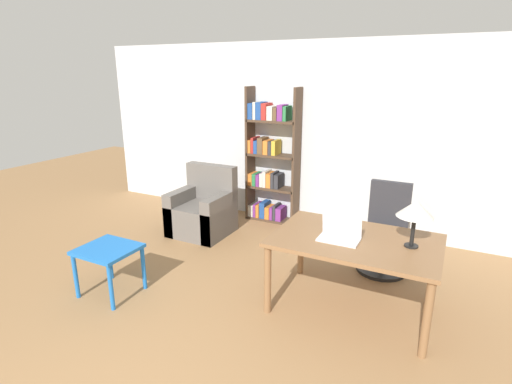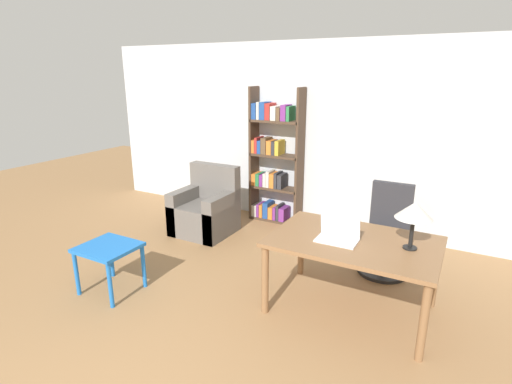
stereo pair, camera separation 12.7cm
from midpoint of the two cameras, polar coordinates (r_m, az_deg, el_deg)
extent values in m
cube|color=silver|center=(5.92, 9.62, 7.70)|extent=(8.00, 0.06, 2.70)
cube|color=olive|center=(3.92, 13.13, -6.79)|extent=(1.54, 1.02, 0.04)
cylinder|color=olive|center=(3.92, 0.71, -12.39)|extent=(0.07, 0.07, 0.70)
cylinder|color=olive|center=(3.62, 22.27, -16.52)|extent=(0.07, 0.07, 0.70)
cylinder|color=olive|center=(4.66, 5.67, -7.52)|extent=(0.07, 0.07, 0.70)
cylinder|color=olive|center=(4.41, 23.44, -10.42)|extent=(0.07, 0.07, 0.70)
cube|color=silver|center=(3.84, 10.76, -6.72)|extent=(0.38, 0.22, 0.02)
cube|color=silver|center=(3.87, 11.24, -4.64)|extent=(0.38, 0.05, 0.22)
cube|color=navy|center=(3.88, 11.27, -4.60)|extent=(0.34, 0.04, 0.19)
cylinder|color=black|center=(3.89, 20.41, -7.22)|extent=(0.12, 0.12, 0.01)
cylinder|color=black|center=(3.84, 20.63, -5.23)|extent=(0.04, 0.04, 0.28)
cone|color=silver|center=(3.77, 20.96, -2.24)|extent=(0.32, 0.32, 0.15)
cylinder|color=black|center=(5.03, 16.70, -10.46)|extent=(0.58, 0.58, 0.04)
cylinder|color=#262626|center=(4.94, 16.89, -8.45)|extent=(0.06, 0.06, 0.35)
cube|color=#2D2D33|center=(4.86, 17.11, -6.05)|extent=(0.49, 0.49, 0.10)
cube|color=#2D2D33|center=(4.93, 17.87, -1.70)|extent=(0.46, 0.08, 0.55)
cube|color=blue|center=(4.46, -21.21, -7.64)|extent=(0.57, 0.53, 0.04)
cylinder|color=blue|center=(4.62, -25.10, -10.86)|extent=(0.04, 0.04, 0.49)
cylinder|color=blue|center=(4.27, -20.84, -12.66)|extent=(0.04, 0.04, 0.49)
cylinder|color=blue|center=(4.87, -20.87, -8.88)|extent=(0.04, 0.04, 0.49)
cylinder|color=blue|center=(4.54, -16.55, -10.37)|extent=(0.04, 0.04, 0.49)
cube|color=#66605B|center=(5.85, -8.39, -3.81)|extent=(0.79, 0.75, 0.44)
cube|color=#66605B|center=(5.93, -6.94, 1.45)|extent=(0.79, 0.16, 0.52)
cube|color=#66605B|center=(6.00, -10.90, -2.48)|extent=(0.16, 0.75, 0.63)
cube|color=#66605B|center=(5.65, -5.81, -3.47)|extent=(0.16, 0.75, 0.63)
cube|color=#4C3828|center=(6.26, -1.42, 5.43)|extent=(0.04, 0.28, 2.06)
cube|color=#4C3828|center=(5.94, 5.17, 4.74)|extent=(0.04, 0.28, 2.06)
cube|color=#4C3828|center=(6.37, 1.71, -3.83)|extent=(0.77, 0.28, 0.04)
cube|color=silver|center=(6.47, -0.90, -2.46)|extent=(0.08, 0.24, 0.18)
cube|color=#7F338C|center=(6.44, -0.37, -2.45)|extent=(0.04, 0.24, 0.21)
cube|color=orange|center=(6.42, 0.06, -2.53)|extent=(0.05, 0.24, 0.21)
cube|color=#234C99|center=(6.38, 0.70, -2.44)|extent=(0.09, 0.24, 0.25)
cube|color=orange|center=(6.35, 1.40, -2.83)|extent=(0.08, 0.24, 0.19)
cube|color=#7F338C|center=(6.32, 1.96, -2.88)|extent=(0.05, 0.24, 0.20)
cube|color=#333338|center=(6.29, 2.41, -2.78)|extent=(0.04, 0.24, 0.24)
cube|color=#7F338C|center=(6.27, 3.00, -3.04)|extent=(0.09, 0.24, 0.20)
cube|color=#4C3828|center=(6.21, 1.75, 0.61)|extent=(0.77, 0.28, 0.04)
cube|color=orange|center=(6.33, -0.99, 1.96)|extent=(0.07, 0.24, 0.18)
cube|color=#2D7F47|center=(6.30, -0.45, 1.91)|extent=(0.06, 0.24, 0.19)
cube|color=#7F338C|center=(6.27, 0.06, 1.82)|extent=(0.05, 0.24, 0.18)
cube|color=silver|center=(6.24, 0.56, 1.87)|extent=(0.05, 0.24, 0.21)
cube|color=silver|center=(6.21, 1.00, 1.96)|extent=(0.05, 0.24, 0.24)
cube|color=orange|center=(6.19, 1.58, 1.77)|extent=(0.08, 0.24, 0.22)
cube|color=#333338|center=(6.16, 2.12, 1.79)|extent=(0.05, 0.24, 0.24)
cube|color=#333338|center=(6.13, 2.69, 1.62)|extent=(0.07, 0.24, 0.22)
cube|color=#4C3828|center=(6.09, 1.79, 5.27)|extent=(0.77, 0.28, 0.04)
cube|color=orange|center=(6.22, -1.09, 6.62)|extent=(0.05, 0.24, 0.20)
cube|color=#B72D28|center=(6.19, -0.69, 6.77)|extent=(0.04, 0.24, 0.24)
cube|color=#234C99|center=(6.17, -0.24, 6.53)|extent=(0.06, 0.24, 0.20)
cube|color=brown|center=(6.13, 0.39, 6.69)|extent=(0.09, 0.24, 0.24)
cube|color=orange|center=(6.10, 1.17, 6.46)|extent=(0.08, 0.24, 0.21)
cube|color=#333338|center=(6.07, 1.77, 6.38)|extent=(0.05, 0.24, 0.20)
cube|color=gold|center=(6.04, 2.31, 6.39)|extent=(0.06, 0.24, 0.22)
cube|color=#4C3828|center=(6.01, 1.84, 10.09)|extent=(0.77, 0.28, 0.04)
cube|color=#234C99|center=(6.14, -1.00, 11.51)|extent=(0.08, 0.24, 0.23)
cube|color=silver|center=(6.11, -0.42, 11.58)|extent=(0.04, 0.24, 0.26)
cube|color=#234C99|center=(6.08, 0.17, 11.55)|extent=(0.09, 0.24, 0.25)
cube|color=#B72D28|center=(6.04, 0.93, 11.45)|extent=(0.08, 0.24, 0.24)
cube|color=silver|center=(6.00, 1.76, 11.22)|extent=(0.09, 0.24, 0.20)
cube|color=brown|center=(5.96, 2.48, 11.11)|extent=(0.06, 0.24, 0.19)
cube|color=#7F338C|center=(5.93, 3.20, 11.26)|extent=(0.08, 0.24, 0.23)
cube|color=#2D7F47|center=(5.90, 3.87, 11.14)|extent=(0.05, 0.24, 0.21)
camera|label=1|loc=(0.06, -90.83, -0.25)|focal=28.00mm
camera|label=2|loc=(0.06, 89.17, 0.25)|focal=28.00mm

